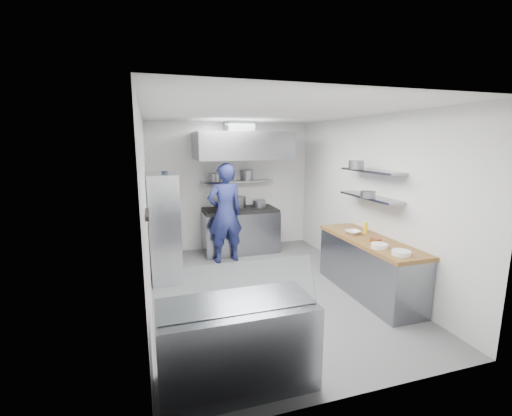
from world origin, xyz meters
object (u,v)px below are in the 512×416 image
object	(u,v)px
gas_range	(240,231)
wire_rack	(165,227)
display_case	(237,344)
chef	(225,213)

from	to	relation	value
gas_range	wire_rack	size ratio (longest dim) A/B	0.86
wire_rack	display_case	size ratio (longest dim) A/B	1.23
wire_rack	display_case	bearing A→B (deg)	-80.11
gas_range	wire_rack	distance (m)	2.00
display_case	wire_rack	bearing A→B (deg)	99.89
gas_range	display_case	size ratio (longest dim) A/B	1.07
chef	display_case	bearing A→B (deg)	70.24
chef	display_case	distance (m)	3.66
gas_range	chef	bearing A→B (deg)	-129.31
chef	display_case	size ratio (longest dim) A/B	1.32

